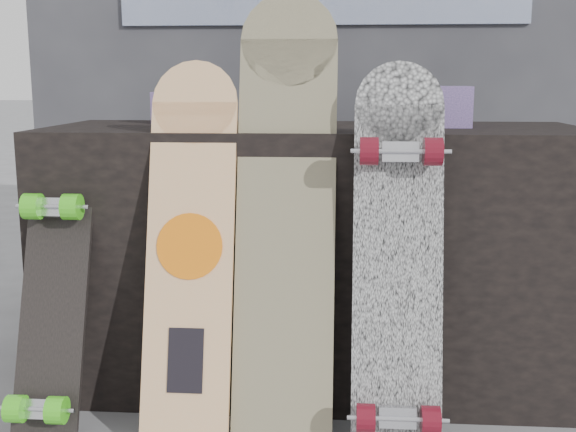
# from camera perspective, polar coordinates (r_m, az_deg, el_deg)

# --- Properties ---
(vendor_table) EXTENTS (1.60, 0.60, 0.80)m
(vendor_table) POSITION_cam_1_polar(r_m,az_deg,el_deg) (2.25, 2.05, -3.13)
(vendor_table) COLOR black
(vendor_table) RESTS_ON ground
(booth) EXTENTS (2.40, 0.22, 2.20)m
(booth) POSITION_cam_1_polar(r_m,az_deg,el_deg) (3.04, 2.79, 13.80)
(booth) COLOR #323237
(booth) RESTS_ON ground
(merch_box_purple) EXTENTS (0.18, 0.12, 0.10)m
(merch_box_purple) POSITION_cam_1_polar(r_m,az_deg,el_deg) (2.39, -8.34, 8.48)
(merch_box_purple) COLOR navy
(merch_box_purple) RESTS_ON vendor_table
(merch_box_small) EXTENTS (0.14, 0.14, 0.12)m
(merch_box_small) POSITION_cam_1_polar(r_m,az_deg,el_deg) (2.23, 12.34, 8.44)
(merch_box_small) COLOR navy
(merch_box_small) RESTS_ON vendor_table
(merch_box_flat) EXTENTS (0.22, 0.10, 0.06)m
(merch_box_flat) POSITION_cam_1_polar(r_m,az_deg,el_deg) (2.29, 0.63, 7.99)
(merch_box_flat) COLOR #D1B78C
(merch_box_flat) RESTS_ON vendor_table
(longboard_geisha) EXTENTS (0.23, 0.31, 0.99)m
(longboard_geisha) POSITION_cam_1_polar(r_m,az_deg,el_deg) (1.91, -7.72, -1.97)
(longboard_geisha) COLOR beige
(longboard_geisha) RESTS_ON ground
(longboard_celtic) EXTENTS (0.26, 0.34, 1.17)m
(longboard_celtic) POSITION_cam_1_polar(r_m,az_deg,el_deg) (1.89, -0.16, 1.11)
(longboard_celtic) COLOR #C4B886
(longboard_celtic) RESTS_ON ground
(longboard_cascadia) EXTENTS (0.22, 0.30, 0.99)m
(longboard_cascadia) POSITION_cam_1_polar(r_m,az_deg,el_deg) (1.82, 8.70, -3.13)
(longboard_cascadia) COLOR silver
(longboard_cascadia) RESTS_ON ground
(skateboard_dark) EXTENTS (0.18, 0.34, 0.77)m
(skateboard_dark) POSITION_cam_1_polar(r_m,az_deg,el_deg) (2.03, -18.14, -5.49)
(skateboard_dark) COLOR black
(skateboard_dark) RESTS_ON ground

